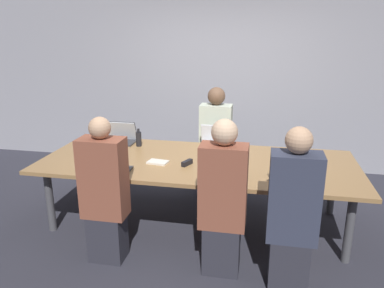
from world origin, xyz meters
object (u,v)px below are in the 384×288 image
(laptop_near_right, at_px, (292,176))
(bottle_far_left, at_px, (139,139))
(person_far_center, at_px, (216,143))
(person_near_right, at_px, (293,214))
(person_near_left, at_px, (105,194))
(person_near_midright, at_px, (223,201))
(laptop_near_midright, at_px, (228,170))
(laptop_far_left, at_px, (122,136))
(laptop_far_center, at_px, (214,141))
(stapler, at_px, (187,163))
(laptop_near_left, at_px, (111,166))

(laptop_near_right, bearing_deg, bottle_far_left, -25.05)
(bottle_far_left, bearing_deg, person_far_center, 28.28)
(person_near_right, xyz_separation_m, person_near_left, (-1.65, 0.09, -0.01))
(bottle_far_left, relative_size, person_near_midright, 0.15)
(laptop_near_midright, xyz_separation_m, person_far_center, (-0.29, 1.26, -0.12))
(laptop_far_left, height_order, laptop_far_center, same)
(laptop_near_midright, bearing_deg, person_near_left, 22.74)
(bottle_far_left, bearing_deg, person_near_left, -85.62)
(stapler, bearing_deg, person_far_center, 104.78)
(bottle_far_left, xyz_separation_m, laptop_near_midright, (1.16, -0.79, -0.02))
(bottle_far_left, xyz_separation_m, stapler, (0.71, -0.54, -0.07))
(person_near_right, relative_size, person_near_left, 1.01)
(laptop_near_right, height_order, laptop_near_midright, laptop_near_midright)
(person_near_right, distance_m, person_near_left, 1.65)
(person_near_right, distance_m, laptop_near_midright, 0.80)
(person_near_right, relative_size, stapler, 9.00)
(person_near_midright, xyz_separation_m, person_far_center, (-0.29, 1.69, 0.00))
(person_near_midright, xyz_separation_m, laptop_far_center, (-0.27, 1.37, 0.13))
(laptop_near_midright, height_order, person_near_left, person_near_left)
(person_near_right, height_order, person_near_left, person_near_right)
(laptop_far_left, relative_size, laptop_near_left, 1.09)
(bottle_far_left, distance_m, laptop_near_right, 1.94)
(person_near_left, relative_size, stapler, 8.89)
(laptop_far_left, height_order, stapler, laptop_far_left)
(laptop_far_center, distance_m, laptop_near_left, 1.37)
(laptop_far_center, bearing_deg, laptop_far_left, -178.19)
(bottle_far_left, distance_m, person_near_right, 2.19)
(laptop_far_left, height_order, laptop_near_midright, laptop_far_left)
(laptop_near_right, height_order, person_far_center, person_far_center)
(laptop_far_left, height_order, laptop_near_right, laptop_far_left)
(laptop_near_right, relative_size, person_near_right, 0.25)
(laptop_near_left, bearing_deg, person_far_center, -121.60)
(bottle_far_left, relative_size, person_near_right, 0.16)
(laptop_near_right, bearing_deg, person_near_right, 88.26)
(laptop_near_right, bearing_deg, laptop_near_left, 2.78)
(laptop_far_left, bearing_deg, laptop_far_center, 1.81)
(laptop_near_left, xyz_separation_m, person_near_left, (0.07, -0.33, -0.15))
(person_near_midright, bearing_deg, laptop_near_left, -15.54)
(person_far_center, xyz_separation_m, stapler, (-0.16, -1.01, 0.07))
(laptop_far_left, xyz_separation_m, stapler, (0.98, -0.66, -0.05))
(laptop_near_midright, distance_m, person_near_left, 1.16)
(person_near_right, xyz_separation_m, laptop_near_midright, (-0.58, 0.54, 0.13))
(person_far_center, bearing_deg, bottle_far_left, -151.72)
(person_far_center, height_order, laptop_near_left, person_far_center)
(laptop_far_center, relative_size, stapler, 2.11)
(bottle_far_left, bearing_deg, person_near_midright, -46.31)
(person_near_midright, height_order, person_far_center, person_far_center)
(bottle_far_left, relative_size, person_far_center, 0.15)
(person_near_left, bearing_deg, bottle_far_left, -85.62)
(person_far_center, bearing_deg, laptop_near_right, -55.68)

